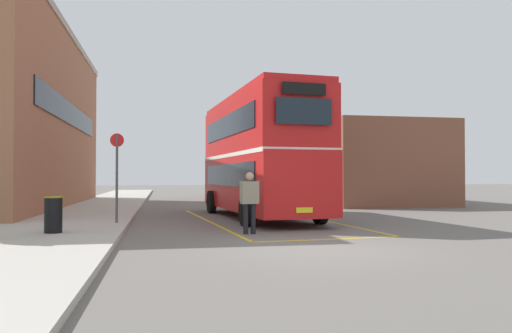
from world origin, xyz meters
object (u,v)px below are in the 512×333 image
(double_decker_bus, at_px, (259,154))
(pedestrian_boarding, at_px, (250,198))
(bus_stop_sign, at_px, (117,169))
(single_deck_bus, at_px, (240,176))
(litter_bin, at_px, (53,214))

(double_decker_bus, distance_m, pedestrian_boarding, 5.59)
(bus_stop_sign, bearing_deg, pedestrian_boarding, -34.88)
(pedestrian_boarding, relative_size, bus_stop_sign, 0.61)
(single_deck_bus, bearing_deg, litter_bin, -111.03)
(bus_stop_sign, bearing_deg, litter_bin, -117.57)
(pedestrian_boarding, bearing_deg, bus_stop_sign, 145.12)
(single_deck_bus, distance_m, bus_stop_sign, 20.66)
(single_deck_bus, height_order, bus_stop_sign, bus_stop_sign)
(double_decker_bus, height_order, bus_stop_sign, double_decker_bus)
(double_decker_bus, bearing_deg, single_deck_bus, 83.60)
(single_deck_bus, bearing_deg, double_decker_bus, -96.40)
(pedestrian_boarding, bearing_deg, single_deck_bus, 81.79)
(double_decker_bus, height_order, litter_bin, double_decker_bus)
(pedestrian_boarding, xyz_separation_m, bus_stop_sign, (-3.90, 2.72, 0.84))
(double_decker_bus, relative_size, bus_stop_sign, 3.42)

